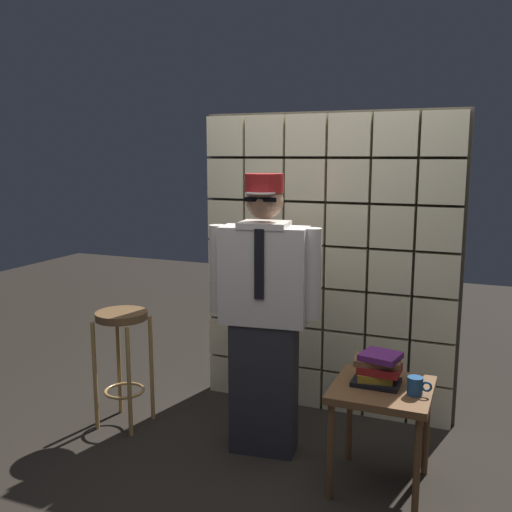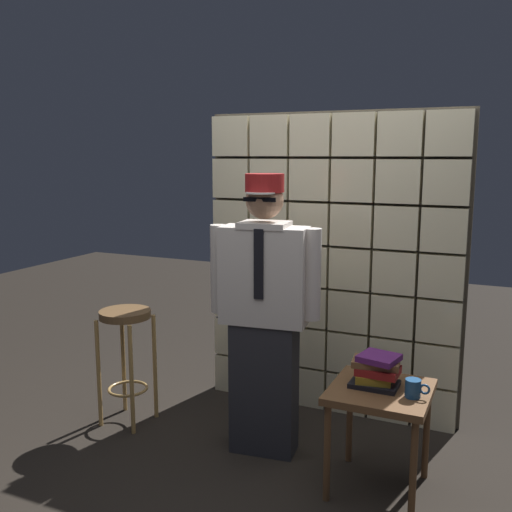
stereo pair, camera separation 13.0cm
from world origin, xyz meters
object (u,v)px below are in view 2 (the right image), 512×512
at_px(side_table, 380,402).
at_px(book_stack, 376,371).
at_px(coffee_mug, 414,388).
at_px(bar_stool, 126,339).
at_px(standing_person, 264,311).

distance_m(side_table, book_stack, 0.17).
xyz_separation_m(side_table, coffee_mug, (0.18, -0.05, 0.13)).
bearing_deg(bar_stool, standing_person, 1.32).
relative_size(bar_stool, coffee_mug, 6.21).
xyz_separation_m(bar_stool, coffee_mug, (1.91, -0.15, 0.04)).
height_order(side_table, coffee_mug, coffee_mug).
height_order(side_table, book_stack, book_stack).
bearing_deg(coffee_mug, bar_stool, 175.42).
relative_size(side_table, coffee_mug, 4.59).
relative_size(standing_person, book_stack, 6.48).
bearing_deg(bar_stool, side_table, -3.53).
relative_size(side_table, book_stack, 2.21).
height_order(bar_stool, side_table, bar_stool).
bearing_deg(book_stack, side_table, -32.61).
bearing_deg(standing_person, book_stack, -15.96).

